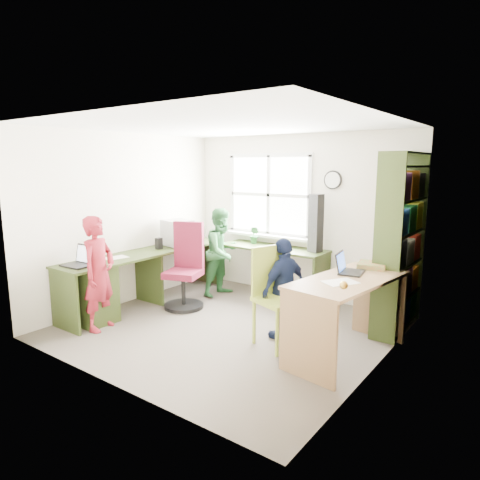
{
  "coord_description": "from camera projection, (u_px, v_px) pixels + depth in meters",
  "views": [
    {
      "loc": [
        3.04,
        -3.9,
        1.96
      ],
      "look_at": [
        0.0,
        0.25,
        1.05
      ],
      "focal_mm": 32.0,
      "sensor_mm": 36.0,
      "label": 1
    }
  ],
  "objects": [
    {
      "name": "room",
      "position": [
        233.0,
        228.0,
        5.07
      ],
      "size": [
        3.64,
        3.44,
        2.44
      ],
      "color": "#49423A",
      "rests_on": "ground"
    },
    {
      "name": "l_desk",
      "position": [
        137.0,
        280.0,
        5.67
      ],
      "size": [
        2.38,
        2.95,
        0.75
      ],
      "color": "#2E3C18",
      "rests_on": "ground"
    },
    {
      "name": "right_desk",
      "position": [
        348.0,
        300.0,
        4.35
      ],
      "size": [
        0.85,
        1.51,
        0.83
      ],
      "rotation": [
        0.0,
        0.0,
        -0.14
      ],
      "color": "olive",
      "rests_on": "ground"
    },
    {
      "name": "bookshelf",
      "position": [
        400.0,
        247.0,
        5.02
      ],
      "size": [
        0.3,
        1.02,
        2.1
      ],
      "color": "#2E3C18",
      "rests_on": "ground"
    },
    {
      "name": "swivel_chair",
      "position": [
        186.0,
        271.0,
        5.92
      ],
      "size": [
        0.7,
        0.7,
        1.17
      ],
      "rotation": [
        0.0,
        0.0,
        0.34
      ],
      "color": "black",
      "rests_on": "ground"
    },
    {
      "name": "wooden_chair",
      "position": [
        275.0,
        292.0,
        4.67
      ],
      "size": [
        0.6,
        0.6,
        1.08
      ],
      "rotation": [
        0.0,
        0.0,
        -0.34
      ],
      "color": "#A0B53C",
      "rests_on": "ground"
    },
    {
      "name": "crt_monitor",
      "position": [
        177.0,
        233.0,
        6.41
      ],
      "size": [
        0.47,
        0.44,
        0.39
      ],
      "rotation": [
        0.0,
        0.0,
        -0.23
      ],
      "color": "#AAAAAE",
      "rests_on": "l_desk"
    },
    {
      "name": "laptop_left",
      "position": [
        81.0,
        261.0,
        5.19
      ],
      "size": [
        0.37,
        0.31,
        0.24
      ],
      "rotation": [
        0.0,
        0.0,
        0.04
      ],
      "color": "black",
      "rests_on": "l_desk"
    },
    {
      "name": "laptop_right",
      "position": [
        347.0,
        268.0,
        4.52
      ],
      "size": [
        0.31,
        0.36,
        0.22
      ],
      "rotation": [
        0.0,
        0.0,
        1.74
      ],
      "color": "black",
      "rests_on": "right_desk"
    },
    {
      "name": "speaker_a",
      "position": [
        159.0,
        243.0,
        6.2
      ],
      "size": [
        0.09,
        0.09,
        0.16
      ],
      "rotation": [
        0.0,
        0.0,
        -0.09
      ],
      "color": "black",
      "rests_on": "l_desk"
    },
    {
      "name": "speaker_b",
      "position": [
        185.0,
        238.0,
        6.59
      ],
      "size": [
        0.1,
        0.1,
        0.17
      ],
      "rotation": [
        0.0,
        0.0,
        -0.15
      ],
      "color": "black",
      "rests_on": "l_desk"
    },
    {
      "name": "cd_tower",
      "position": [
        316.0,
        223.0,
        5.93
      ],
      "size": [
        0.19,
        0.18,
        0.81
      ],
      "rotation": [
        0.0,
        0.0,
        -0.25
      ],
      "color": "black",
      "rests_on": "l_desk"
    },
    {
      "name": "game_box",
      "position": [
        372.0,
        265.0,
        4.74
      ],
      "size": [
        0.35,
        0.35,
        0.06
      ],
      "rotation": [
        0.0,
        0.0,
        0.21
      ],
      "color": "#B42616",
      "rests_on": "right_desk"
    },
    {
      "name": "paper_a",
      "position": [
        116.0,
        258.0,
        5.62
      ],
      "size": [
        0.26,
        0.33,
        0.0
      ],
      "rotation": [
        0.0,
        0.0,
        -0.18
      ],
      "color": "silver",
      "rests_on": "l_desk"
    },
    {
      "name": "paper_b",
      "position": [
        340.0,
        282.0,
        4.16
      ],
      "size": [
        0.36,
        0.4,
        0.0
      ],
      "rotation": [
        0.0,
        0.0,
        -0.55
      ],
      "color": "silver",
      "rests_on": "right_desk"
    },
    {
      "name": "potted_plant",
      "position": [
        254.0,
        235.0,
        6.59
      ],
      "size": [
        0.17,
        0.15,
        0.27
      ],
      "primitive_type": "imported",
      "rotation": [
        0.0,
        0.0,
        -0.18
      ],
      "color": "#296836",
      "rests_on": "l_desk"
    },
    {
      "name": "person_red",
      "position": [
        99.0,
        273.0,
        5.07
      ],
      "size": [
        0.47,
        0.58,
        1.37
      ],
      "primitive_type": "imported",
      "rotation": [
        0.0,
        0.0,
        1.89
      ],
      "color": "maroon",
      "rests_on": "ground"
    },
    {
      "name": "person_green",
      "position": [
        222.0,
        252.0,
        6.43
      ],
      "size": [
        0.56,
        0.69,
        1.33
      ],
      "primitive_type": "imported",
      "rotation": [
        0.0,
        0.0,
        1.48
      ],
      "color": "#296832",
      "rests_on": "ground"
    },
    {
      "name": "person_navy",
      "position": [
        284.0,
        288.0,
        4.83
      ],
      "size": [
        0.4,
        0.72,
        1.16
      ],
      "primitive_type": "imported",
      "rotation": [
        0.0,
        0.0,
        -1.75
      ],
      "color": "#121B3A",
      "rests_on": "ground"
    }
  ]
}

